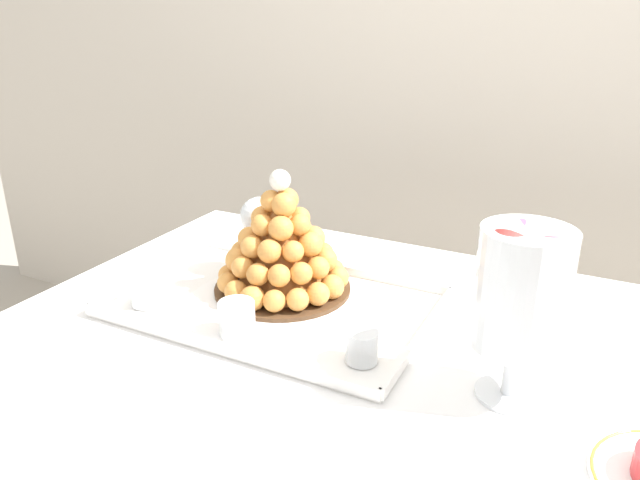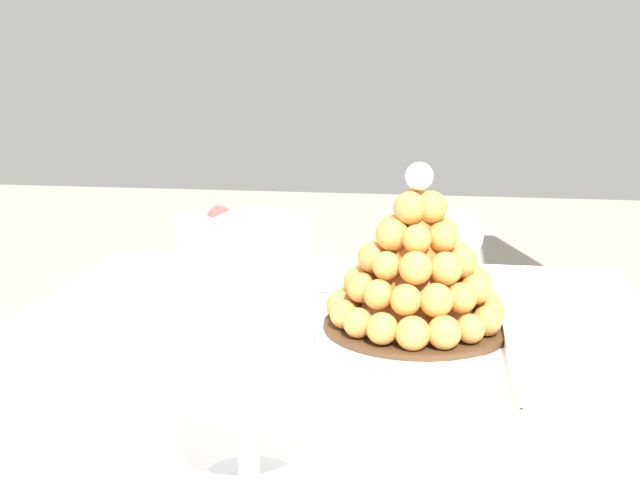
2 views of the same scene
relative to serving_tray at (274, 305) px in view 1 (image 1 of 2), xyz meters
The scene contains 9 objects.
backdrop_wall 1.16m from the serving_tray, 76.44° to the left, with size 4.80×0.10×2.50m, color silver.
buffet_table 0.28m from the serving_tray, 15.14° to the right, with size 1.36×0.95×0.79m.
serving_tray is the anchor object (origin of this frame).
croquembouche 0.11m from the serving_tray, 104.38° to the left, with size 0.26×0.26×0.23m.
dessert_cup_left 0.23m from the serving_tray, 153.27° to the right, with size 0.06×0.06×0.05m.
dessert_cup_mid_left 0.12m from the serving_tray, 89.29° to the right, with size 0.06×0.06×0.06m.
dessert_cup_centre 0.24m from the serving_tray, 25.18° to the right, with size 0.05×0.05×0.05m.
macaron_goblet 0.46m from the serving_tray, 10.46° to the right, with size 0.12×0.12×0.26m.
wine_glass 0.19m from the serving_tray, 131.24° to the left, with size 0.08×0.08×0.16m.
Camera 1 is at (0.26, -0.75, 1.29)m, focal length 33.47 mm.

